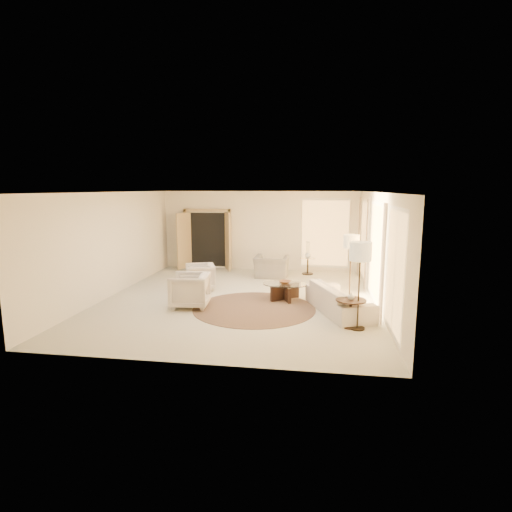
# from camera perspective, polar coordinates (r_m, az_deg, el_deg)

# --- Properties ---
(room) EXTENTS (7.04, 8.04, 2.83)m
(room) POSITION_cam_1_polar(r_m,az_deg,el_deg) (10.35, -2.52, 1.31)
(room) COLOR beige
(room) RESTS_ON ground
(windows_right) EXTENTS (0.10, 6.40, 2.40)m
(windows_right) POSITION_cam_1_polar(r_m,az_deg,el_deg) (10.37, 16.65, 0.67)
(windows_right) COLOR #FFBF66
(windows_right) RESTS_ON room
(window_back_corner) EXTENTS (1.70, 0.10, 2.40)m
(window_back_corner) POSITION_cam_1_polar(r_m,az_deg,el_deg) (14.09, 9.86, 3.21)
(window_back_corner) COLOR #FFBF66
(window_back_corner) RESTS_ON room
(curtains_right) EXTENTS (0.06, 5.20, 2.60)m
(curtains_right) POSITION_cam_1_polar(r_m,az_deg,el_deg) (11.25, 15.76, 1.13)
(curtains_right) COLOR tan
(curtains_right) RESTS_ON room
(french_doors) EXTENTS (1.95, 0.66, 2.16)m
(french_doors) POSITION_cam_1_polar(r_m,az_deg,el_deg) (14.51, -6.99, 2.34)
(french_doors) COLOR tan
(french_doors) RESTS_ON room
(area_rug) EXTENTS (3.59, 3.59, 0.01)m
(area_rug) POSITION_cam_1_polar(r_m,az_deg,el_deg) (9.82, -0.27, -7.46)
(area_rug) COLOR #3A261B
(area_rug) RESTS_ON room
(sofa) EXTENTS (1.61, 2.37, 0.65)m
(sofa) POSITION_cam_1_polar(r_m,az_deg,el_deg) (9.65, 11.74, -6.03)
(sofa) COLOR beige
(sofa) RESTS_ON room
(armchair_left) EXTENTS (0.98, 1.00, 0.82)m
(armchair_left) POSITION_cam_1_polar(r_m,az_deg,el_deg) (11.65, -7.99, -2.77)
(armchair_left) COLOR beige
(armchair_left) RESTS_ON room
(armchair_right) EXTENTS (0.92, 0.97, 0.92)m
(armchair_right) POSITION_cam_1_polar(r_m,az_deg,el_deg) (9.98, -9.45, -4.63)
(armchair_right) COLOR beige
(armchair_right) RESTS_ON room
(accent_chair) EXTENTS (1.11, 0.74, 0.94)m
(accent_chair) POSITION_cam_1_polar(r_m,az_deg,el_deg) (13.09, 2.23, -1.03)
(accent_chair) COLOR gray
(accent_chair) RESTS_ON room
(coffee_table) EXTENTS (1.44, 1.44, 0.43)m
(coffee_table) POSITION_cam_1_polar(r_m,az_deg,el_deg) (10.54, 4.16, -4.80)
(coffee_table) COLOR black
(coffee_table) RESTS_ON room
(end_table) EXTENTS (0.63, 0.63, 0.60)m
(end_table) POSITION_cam_1_polar(r_m,az_deg,el_deg) (8.69, 13.37, -7.25)
(end_table) COLOR black
(end_table) RESTS_ON room
(side_table) EXTENTS (0.49, 0.49, 0.58)m
(side_table) POSITION_cam_1_polar(r_m,az_deg,el_deg) (13.69, 7.40, -1.16)
(side_table) COLOR black
(side_table) RESTS_ON room
(floor_lamp_near) EXTENTS (0.41, 0.41, 1.71)m
(floor_lamp_near) POSITION_cam_1_polar(r_m,az_deg,el_deg) (10.70, 13.46, 1.62)
(floor_lamp_near) COLOR black
(floor_lamp_near) RESTS_ON room
(floor_lamp_far) EXTENTS (0.44, 0.44, 1.83)m
(floor_lamp_far) POSITION_cam_1_polar(r_m,az_deg,el_deg) (8.33, 14.69, 0.08)
(floor_lamp_far) COLOR black
(floor_lamp_far) RESTS_ON room
(bowl) EXTENTS (0.35, 0.35, 0.07)m
(bowl) POSITION_cam_1_polar(r_m,az_deg,el_deg) (10.49, 4.17, -3.75)
(bowl) COLOR brown
(bowl) RESTS_ON coffee_table
(end_vase) EXTENTS (0.19, 0.19, 0.15)m
(end_vase) POSITION_cam_1_polar(r_m,az_deg,el_deg) (8.62, 13.43, -5.59)
(end_vase) COLOR white
(end_vase) RESTS_ON end_table
(side_vase) EXTENTS (0.27, 0.27, 0.22)m
(side_vase) POSITION_cam_1_polar(r_m,az_deg,el_deg) (13.63, 7.43, 0.22)
(side_vase) COLOR white
(side_vase) RESTS_ON side_table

